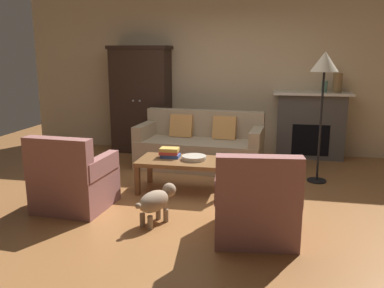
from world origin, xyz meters
TOP-DOWN VIEW (x-y plane):
  - ground_plane at (0.00, 0.00)m, footprint 9.60×9.60m
  - back_wall at (0.00, 2.55)m, footprint 7.20×0.10m
  - fireplace at (1.55, 2.30)m, footprint 1.26×0.48m
  - armoire at (-1.40, 2.22)m, footprint 1.06×0.57m
  - couch at (-0.17, 1.36)m, footprint 1.97×0.98m
  - coffee_table at (-0.19, 0.18)m, footprint 1.10×0.60m
  - fruit_bowl at (-0.04, 0.21)m, footprint 0.31×0.31m
  - book_stack at (-0.37, 0.25)m, footprint 0.27×0.19m
  - mantel_vase_jade at (1.73, 2.28)m, footprint 0.09×0.09m
  - mantel_vase_bronze at (1.93, 2.28)m, footprint 0.15×0.15m
  - armchair_near_left at (-1.27, -0.66)m, footprint 0.82×0.82m
  - armchair_near_right at (0.81, -1.01)m, footprint 0.86×0.85m
  - floor_lamp at (1.56, 0.94)m, footprint 0.36×0.36m
  - dog at (-0.22, -0.87)m, footprint 0.36×0.53m

SIDE VIEW (x-z plane):
  - ground_plane at x=0.00m, z-range 0.00..0.00m
  - dog at x=-0.22m, z-range 0.05..0.44m
  - armchair_near_left at x=-1.27m, z-range -0.12..0.76m
  - armchair_near_right at x=0.81m, z-range -0.12..0.76m
  - couch at x=-0.17m, z-range -0.11..0.75m
  - coffee_table at x=-0.19m, z-range 0.16..0.58m
  - fruit_bowl at x=-0.04m, z-range 0.42..0.47m
  - book_stack at x=-0.37m, z-range 0.42..0.55m
  - fireplace at x=1.55m, z-range 0.01..1.13m
  - armoire at x=-1.40m, z-range 0.00..1.88m
  - mantel_vase_jade at x=1.73m, z-range 1.12..1.31m
  - mantel_vase_bronze at x=1.93m, z-range 1.12..1.44m
  - back_wall at x=0.00m, z-range 0.00..2.80m
  - floor_lamp at x=1.56m, z-range 0.65..2.42m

